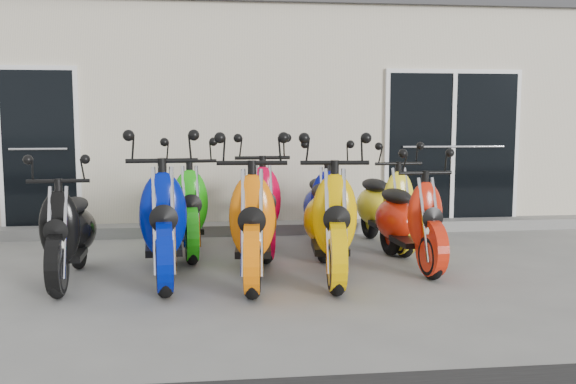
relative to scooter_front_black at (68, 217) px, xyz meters
name	(u,v)px	position (x,y,z in m)	size (l,w,h in m)	color
ground	(294,266)	(2.30, 0.40, -0.65)	(80.00, 80.00, 0.00)	gray
building	(259,118)	(2.30, 5.60, 0.95)	(14.00, 6.00, 3.20)	beige
roof_cap	(258,26)	(2.30, 5.60, 2.63)	(14.20, 6.20, 0.16)	#3F3F42
front_step	(276,228)	(2.30, 2.42, -0.57)	(14.00, 0.40, 0.15)	gray
door_left	(39,144)	(-0.90, 2.57, 0.61)	(1.07, 0.08, 2.22)	black
door_right	(452,142)	(4.90, 2.57, 0.61)	(2.02, 0.08, 2.22)	black
scooter_front_black	(68,217)	(0.00, 0.00, 0.00)	(0.64, 1.75, 1.30)	black
scooter_front_blue	(162,204)	(0.92, 0.02, 0.11)	(0.75, 2.06, 1.52)	#001290
scooter_front_orange_a	(253,206)	(1.82, -0.13, 0.10)	(0.74, 2.03, 1.50)	orange
scooter_front_orange_b	(330,205)	(2.59, -0.12, 0.10)	(0.73, 2.02, 1.49)	#F0B400
scooter_front_red	(409,207)	(3.54, 0.26, 0.01)	(0.65, 1.78, 1.32)	red
scooter_back_green	(188,195)	(1.12, 1.25, 0.06)	(0.69, 1.90, 1.41)	#1FC013
scooter_back_red	(258,192)	(1.96, 1.22, 0.08)	(0.71, 1.96, 1.45)	red
scooter_back_blue	(323,194)	(2.77, 1.27, 0.04)	(0.67, 1.85, 1.37)	#040B83
scooter_back_yellow	(386,194)	(3.56, 1.29, 0.02)	(0.66, 1.82, 1.34)	yellow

